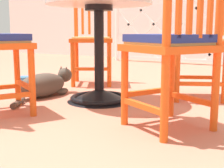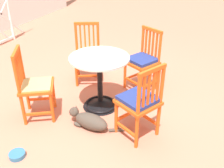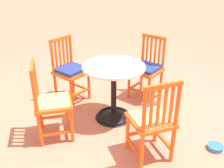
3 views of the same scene
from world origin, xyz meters
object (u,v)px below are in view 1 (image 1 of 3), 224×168
(orange_chair_by_planter, at_px, (202,42))
(orange_chair_facing_out, at_px, (92,40))
(orange_chair_near_fence, at_px, (173,45))
(cafe_table, at_px, (99,63))
(tabby_cat, at_px, (46,85))
(pet_water_bowl, at_px, (24,79))

(orange_chair_by_planter, xyz_separation_m, orange_chair_facing_out, (-1.12, 0.15, 0.00))
(orange_chair_near_fence, distance_m, orange_chair_facing_out, 1.58)
(cafe_table, relative_size, tabby_cat, 1.03)
(tabby_cat, relative_size, pet_water_bowl, 4.36)
(orange_chair_facing_out, distance_m, tabby_cat, 0.79)
(cafe_table, xyz_separation_m, pet_water_bowl, (-1.20, 0.40, -0.26))
(cafe_table, height_order, orange_chair_by_planter, orange_chair_by_planter)
(orange_chair_by_planter, xyz_separation_m, tabby_cat, (-1.09, -0.57, -0.34))
(orange_chair_near_fence, distance_m, pet_water_bowl, 2.10)
(orange_chair_near_fence, bearing_deg, tabby_cat, 165.32)
(orange_chair_near_fence, height_order, orange_chair_by_planter, same)
(orange_chair_near_fence, relative_size, orange_chair_facing_out, 1.00)
(tabby_cat, bearing_deg, cafe_table, 7.74)
(orange_chair_by_planter, bearing_deg, cafe_table, -140.85)
(orange_chair_near_fence, bearing_deg, cafe_table, 152.08)
(cafe_table, relative_size, orange_chair_facing_out, 0.83)
(cafe_table, height_order, tabby_cat, cafe_table)
(cafe_table, bearing_deg, orange_chair_near_fence, -27.92)
(orange_chair_by_planter, relative_size, orange_chair_facing_out, 1.00)
(orange_chair_by_planter, distance_m, orange_chair_facing_out, 1.13)
(cafe_table, distance_m, tabby_cat, 0.51)
(orange_chair_by_planter, height_order, tabby_cat, orange_chair_by_planter)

